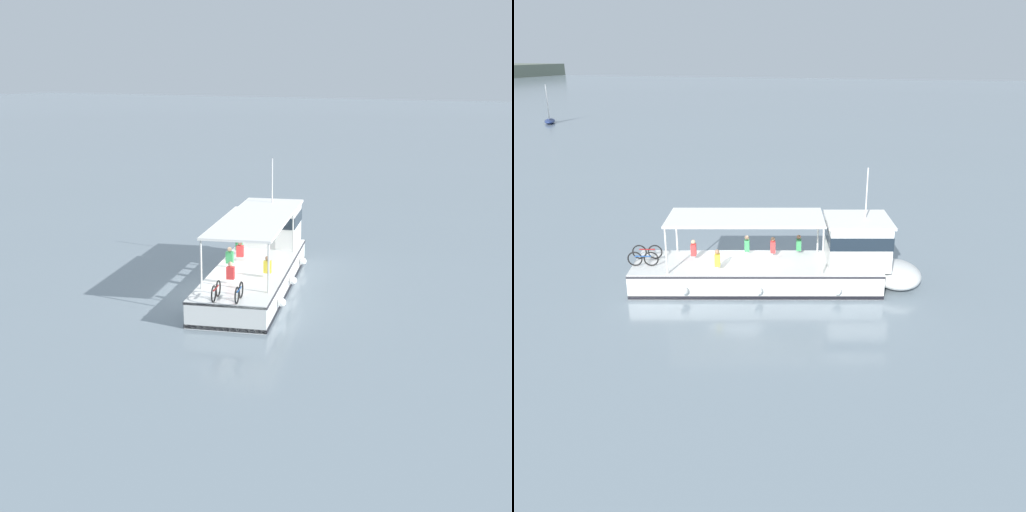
# 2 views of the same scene
# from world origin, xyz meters

# --- Properties ---
(ground_plane) EXTENTS (400.00, 400.00, 0.00)m
(ground_plane) POSITION_xyz_m (0.00, 0.00, 0.00)
(ground_plane) COLOR gray
(ferry_main) EXTENTS (6.54, 13.06, 5.32)m
(ferry_main) POSITION_xyz_m (-0.52, -2.79, 1.02)
(ferry_main) COLOR white
(ferry_main) RESTS_ON ground
(sailboat_horizon_east) EXTENTS (4.79, 3.78, 5.40)m
(sailboat_horizon_east) POSITION_xyz_m (48.17, 45.91, 0.54)
(sailboat_horizon_east) COLOR navy
(sailboat_horizon_east) RESTS_ON ground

